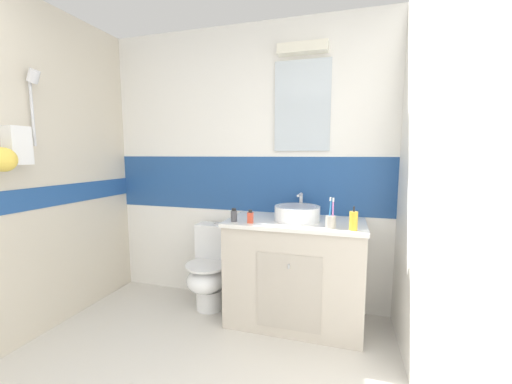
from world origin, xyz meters
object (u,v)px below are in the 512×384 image
toilet (211,269)px  lotion_bottle_short (234,215)px  toothbrush_cup (331,220)px  soap_dispenser (353,221)px  sink_basin (297,213)px  perfume_flask_small (250,217)px

toilet → lotion_bottle_short: lotion_bottle_short is taller
toilet → toothbrush_cup: bearing=-11.3°
toilet → soap_dispenser: soap_dispenser is taller
soap_dispenser → lotion_bottle_short: bearing=178.1°
sink_basin → soap_dispenser: (0.42, -0.21, 0.01)m
sink_basin → toothbrush_cup: size_ratio=1.84×
sink_basin → perfume_flask_small: 0.39m
perfume_flask_small → lotion_bottle_short: size_ratio=0.98×
toothbrush_cup → perfume_flask_small: toothbrush_cup is taller
toothbrush_cup → soap_dispenser: size_ratio=1.29×
perfume_flask_small → lotion_bottle_short: bearing=171.9°
sink_basin → perfume_flask_small: sink_basin is taller
lotion_bottle_short → sink_basin: bearing=21.7°
toothbrush_cup → soap_dispenser: 0.16m
soap_dispenser → lotion_bottle_short: (-0.89, 0.03, -0.02)m
toilet → lotion_bottle_short: size_ratio=7.18×
sink_basin → toilet: size_ratio=0.54×
toilet → perfume_flask_small: bearing=-27.3°
sink_basin → lotion_bottle_short: 0.50m
toilet → toothbrush_cup: toothbrush_cup is taller
toilet → lotion_bottle_short: 0.66m
soap_dispenser → perfume_flask_small: soap_dispenser is taller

